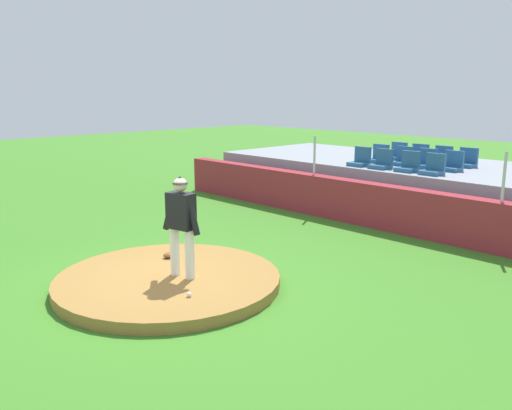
# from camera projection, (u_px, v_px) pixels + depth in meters

# --- Properties ---
(ground_plane) EXTENTS (60.00, 60.00, 0.00)m
(ground_plane) POSITION_uv_depth(u_px,v_px,m) (169.00, 286.00, 8.92)
(ground_plane) COLOR #3A7C22
(pitchers_mound) EXTENTS (3.76, 3.76, 0.18)m
(pitchers_mound) POSITION_uv_depth(u_px,v_px,m) (168.00, 281.00, 8.90)
(pitchers_mound) COLOR olive
(pitchers_mound) RESTS_ON ground_plane
(pitcher) EXTENTS (0.80, 0.33, 1.70)m
(pitcher) POSITION_uv_depth(u_px,v_px,m) (181.00, 219.00, 8.63)
(pitcher) COLOR white
(pitcher) RESTS_ON pitchers_mound
(baseball) EXTENTS (0.07, 0.07, 0.07)m
(baseball) POSITION_uv_depth(u_px,v_px,m) (189.00, 295.00, 7.95)
(baseball) COLOR white
(baseball) RESTS_ON pitchers_mound
(fielding_glove) EXTENTS (0.26, 0.34, 0.11)m
(fielding_glove) POSITION_uv_depth(u_px,v_px,m) (171.00, 255.00, 9.81)
(fielding_glove) COLOR brown
(fielding_glove) RESTS_ON pitchers_mound
(brick_barrier) EXTENTS (13.29, 0.40, 1.05)m
(brick_barrier) POSITION_uv_depth(u_px,v_px,m) (369.00, 204.00, 12.79)
(brick_barrier) COLOR maroon
(brick_barrier) RESTS_ON ground_plane
(fence_post_left) EXTENTS (0.06, 0.06, 1.01)m
(fence_post_left) POSITION_uv_depth(u_px,v_px,m) (314.00, 156.00, 13.80)
(fence_post_left) COLOR silver
(fence_post_left) RESTS_ON brick_barrier
(fence_post_right) EXTENTS (0.06, 0.06, 1.01)m
(fence_post_right) POSITION_uv_depth(u_px,v_px,m) (504.00, 177.00, 10.40)
(fence_post_right) COLOR silver
(fence_post_right) RESTS_ON brick_barrier
(bleacher_platform) EXTENTS (12.05, 4.28, 1.26)m
(bleacher_platform) POSITION_uv_depth(u_px,v_px,m) (425.00, 186.00, 14.59)
(bleacher_platform) COLOR gray
(bleacher_platform) RESTS_ON ground_plane
(stadium_chair_0) EXTENTS (0.48, 0.44, 0.50)m
(stadium_chair_0) POSITION_uv_depth(u_px,v_px,m) (360.00, 160.00, 14.04)
(stadium_chair_0) COLOR #275984
(stadium_chair_0) RESTS_ON bleacher_platform
(stadium_chair_1) EXTENTS (0.48, 0.44, 0.50)m
(stadium_chair_1) POSITION_uv_depth(u_px,v_px,m) (382.00, 162.00, 13.56)
(stadium_chair_1) COLOR #275984
(stadium_chair_1) RESTS_ON bleacher_platform
(stadium_chair_2) EXTENTS (0.48, 0.44, 0.50)m
(stadium_chair_2) POSITION_uv_depth(u_px,v_px,m) (408.00, 165.00, 13.07)
(stadium_chair_2) COLOR #275984
(stadium_chair_2) RESTS_ON bleacher_platform
(stadium_chair_3) EXTENTS (0.48, 0.44, 0.50)m
(stadium_chair_3) POSITION_uv_depth(u_px,v_px,m) (433.00, 168.00, 12.60)
(stadium_chair_3) COLOR #275984
(stadium_chair_3) RESTS_ON bleacher_platform
(stadium_chair_4) EXTENTS (0.48, 0.44, 0.50)m
(stadium_chair_4) POSITION_uv_depth(u_px,v_px,m) (379.00, 157.00, 14.69)
(stadium_chair_4) COLOR #275984
(stadium_chair_4) RESTS_ON bleacher_platform
(stadium_chair_5) EXTENTS (0.48, 0.44, 0.50)m
(stadium_chair_5) POSITION_uv_depth(u_px,v_px,m) (402.00, 159.00, 14.16)
(stadium_chair_5) COLOR #275984
(stadium_chair_5) RESTS_ON bleacher_platform
(stadium_chair_6) EXTENTS (0.48, 0.44, 0.50)m
(stadium_chair_6) POSITION_uv_depth(u_px,v_px,m) (426.00, 162.00, 13.65)
(stadium_chair_6) COLOR #275984
(stadium_chair_6) RESTS_ON bleacher_platform
(stadium_chair_7) EXTENTS (0.48, 0.44, 0.50)m
(stadium_chair_7) POSITION_uv_depth(u_px,v_px,m) (452.00, 165.00, 13.16)
(stadium_chair_7) COLOR #275984
(stadium_chair_7) RESTS_ON bleacher_platform
(stadium_chair_8) EXTENTS (0.48, 0.44, 0.50)m
(stadium_chair_8) POSITION_uv_depth(u_px,v_px,m) (397.00, 154.00, 15.29)
(stadium_chair_8) COLOR #275984
(stadium_chair_8) RESTS_ON bleacher_platform
(stadium_chair_9) EXTENTS (0.48, 0.44, 0.50)m
(stadium_chair_9) POSITION_uv_depth(u_px,v_px,m) (418.00, 156.00, 14.78)
(stadium_chair_9) COLOR #275984
(stadium_chair_9) RESTS_ON bleacher_platform
(stadium_chair_10) EXTENTS (0.48, 0.44, 0.50)m
(stadium_chair_10) POSITION_uv_depth(u_px,v_px,m) (442.00, 159.00, 14.29)
(stadium_chair_10) COLOR #275984
(stadium_chair_10) RESTS_ON bleacher_platform
(stadium_chair_11) EXTENTS (0.48, 0.44, 0.50)m
(stadium_chair_11) POSITION_uv_depth(u_px,v_px,m) (467.00, 161.00, 13.83)
(stadium_chair_11) COLOR #275984
(stadium_chair_11) RESTS_ON bleacher_platform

